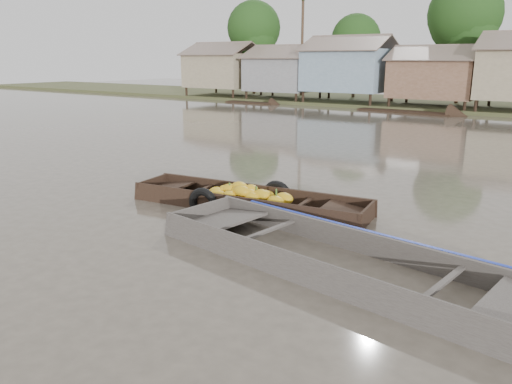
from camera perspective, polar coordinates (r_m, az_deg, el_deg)
The scene contains 3 objects.
ground at distance 10.78m, azimuth -3.03°, elevation -4.75°, with size 120.00×120.00×0.00m, color #514A3E.
banana_boat at distance 12.59m, azimuth -1.32°, elevation -0.93°, with size 6.30×2.22×0.85m.
viewer_boat at distance 9.08m, azimuth 9.94°, elevation -8.45°, with size 7.84×3.06×0.61m.
Camera 1 is at (6.16, -8.05, 3.66)m, focal length 35.00 mm.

